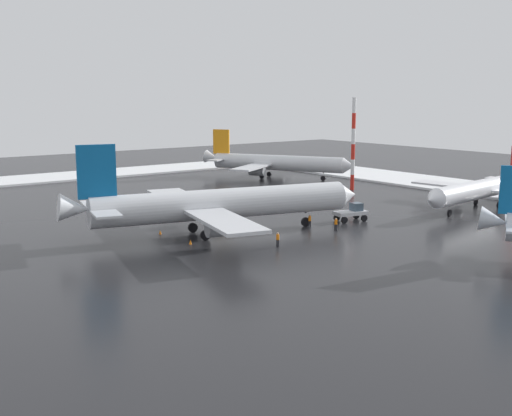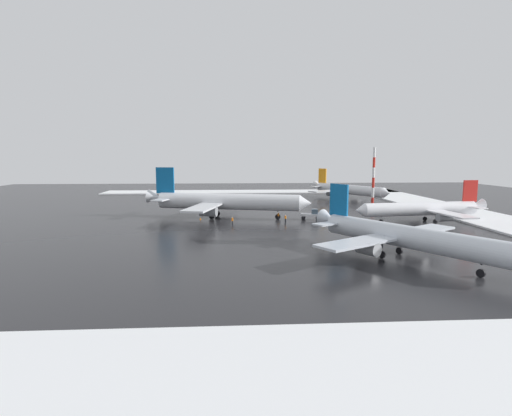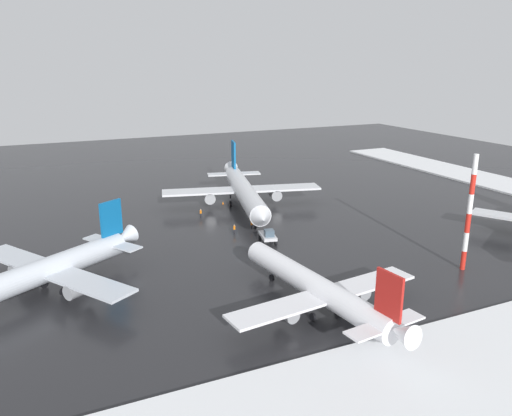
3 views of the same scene
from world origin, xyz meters
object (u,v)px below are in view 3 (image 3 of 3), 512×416
(ground_crew_beside_wing, at_px, (234,229))
(pushback_tug, at_px, (268,236))
(traffic_cone_near_nose, at_px, (223,203))
(antenna_mast, at_px, (469,213))
(airplane_distant_tail, at_px, (37,273))
(ground_crew_mid_apron, at_px, (201,213))
(traffic_cone_mid_line, at_px, (253,199))
(airplane_foreground_jet, at_px, (244,191))
(ground_crew_near_tug, at_px, (252,224))
(airplane_far_rear, at_px, (317,287))

(ground_crew_beside_wing, bearing_deg, pushback_tug, 174.34)
(ground_crew_beside_wing, xyz_separation_m, traffic_cone_near_nose, (4.99, 18.80, -0.70))
(ground_crew_beside_wing, relative_size, antenna_mast, 0.10)
(airplane_distant_tail, bearing_deg, traffic_cone_near_nose, -171.82)
(airplane_distant_tail, height_order, ground_crew_mid_apron, airplane_distant_tail)
(ground_crew_beside_wing, height_order, traffic_cone_mid_line, ground_crew_beside_wing)
(airplane_foreground_jet, distance_m, ground_crew_mid_apron, 10.40)
(airplane_foreground_jet, xyz_separation_m, ground_crew_near_tug, (-3.74, -12.26, -2.90))
(ground_crew_beside_wing, bearing_deg, airplane_foreground_jet, -62.83)
(traffic_cone_mid_line, bearing_deg, traffic_cone_near_nose, -178.95)
(airplane_far_rear, bearing_deg, traffic_cone_near_nose, -14.53)
(traffic_cone_near_nose, bearing_deg, ground_crew_near_tug, -93.90)
(airplane_foreground_jet, height_order, ground_crew_beside_wing, airplane_foreground_jet)
(pushback_tug, xyz_separation_m, traffic_cone_mid_line, (8.61, 25.37, -1.01))
(ground_crew_near_tug, xyz_separation_m, traffic_cone_mid_line, (8.22, 17.83, -0.70))
(pushback_tug, xyz_separation_m, ground_crew_mid_apron, (-5.69, 17.98, -0.31))
(pushback_tug, distance_m, traffic_cone_mid_line, 26.81)
(ground_crew_near_tug, relative_size, traffic_cone_mid_line, 3.11)
(airplane_far_rear, relative_size, traffic_cone_mid_line, 55.70)
(traffic_cone_mid_line, bearing_deg, airplane_distant_tail, -144.31)
(ground_crew_near_tug, xyz_separation_m, ground_crew_beside_wing, (-3.78, -1.10, 0.00))
(airplane_distant_tail, relative_size, pushback_tug, 5.95)
(traffic_cone_mid_line, bearing_deg, antenna_mast, -75.36)
(airplane_foreground_jet, relative_size, pushback_tug, 7.85)
(ground_crew_beside_wing, bearing_deg, antenna_mast, -172.47)
(airplane_distant_tail, relative_size, traffic_cone_mid_line, 53.71)
(airplane_far_rear, bearing_deg, airplane_foreground_jet, -18.72)
(antenna_mast, relative_size, traffic_cone_mid_line, 30.57)
(airplane_foreground_jet, bearing_deg, traffic_cone_near_nose, -141.17)
(airplane_far_rear, height_order, ground_crew_near_tug, airplane_far_rear)
(pushback_tug, distance_m, ground_crew_mid_apron, 18.87)
(airplane_far_rear, xyz_separation_m, ground_crew_near_tug, (5.29, 30.98, -2.04))
(airplane_distant_tail, distance_m, ground_crew_near_tug, 37.98)
(ground_crew_near_tug, relative_size, ground_crew_beside_wing, 1.00)
(airplane_far_rear, distance_m, traffic_cone_mid_line, 50.72)
(traffic_cone_near_nose, bearing_deg, antenna_mast, -67.60)
(ground_crew_mid_apron, distance_m, antenna_mast, 48.11)
(ground_crew_mid_apron, relative_size, ground_crew_beside_wing, 1.00)
(pushback_tug, relative_size, traffic_cone_mid_line, 9.03)
(antenna_mast, bearing_deg, traffic_cone_near_nose, 112.40)
(airplane_distant_tail, bearing_deg, antenna_mast, 132.25)
(airplane_far_rear, xyz_separation_m, antenna_mast, (25.74, 1.98, 5.40))
(ground_crew_mid_apron, bearing_deg, traffic_cone_mid_line, 96.91)
(ground_crew_mid_apron, bearing_deg, antenna_mast, 13.52)
(airplane_distant_tail, relative_size, ground_crew_mid_apron, 17.28)
(ground_crew_near_tug, xyz_separation_m, traffic_cone_near_nose, (1.21, 17.70, -0.70))
(ground_crew_mid_apron, xyz_separation_m, traffic_cone_mid_line, (14.30, 7.39, -0.70))
(airplane_far_rear, distance_m, ground_crew_near_tug, 31.50)
(airplane_far_rear, bearing_deg, ground_crew_beside_wing, -9.81)
(ground_crew_mid_apron, bearing_deg, ground_crew_near_tug, 9.80)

